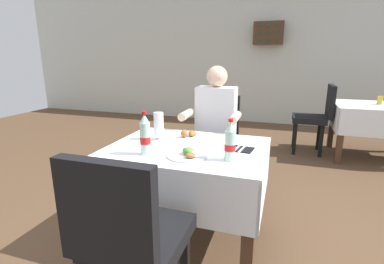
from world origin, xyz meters
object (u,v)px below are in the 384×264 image
Objects in this scene: main_dining_table at (188,170)px; cola_bottle_primary at (230,143)px; cola_bottle_secondary at (145,136)px; background_table_tumbler at (380,100)px; wall_bottle_rack at (269,33)px; beer_glass_left at (159,125)px; napkin_cutlery_set at (240,149)px; plate_far_diner at (191,136)px; chair_far_diner_seat at (214,139)px; chair_near_camera_side at (130,235)px; plate_near_camera at (188,154)px; background_dining_table at (372,118)px; seated_diner_far at (214,127)px; background_chair_left at (316,115)px.

cola_bottle_primary is at bearing -28.69° from main_dining_table.
cola_bottle_secondary is 3.40m from background_table_tumbler.
background_table_tumbler is 0.20× the size of wall_bottle_rack.
beer_glass_left is at bearing -97.10° from wall_bottle_rack.
cola_bottle_secondary is 0.64m from napkin_cutlery_set.
background_table_tumbler reaches higher than plate_far_diner.
chair_far_diner_seat is at bearing 69.93° from beer_glass_left.
wall_bottle_rack is (0.24, 4.92, 1.22)m from chair_near_camera_side.
plate_near_camera is (0.07, -0.19, 0.19)m from main_dining_table.
main_dining_table is at bearing 151.31° from cola_bottle_primary.
main_dining_table is 4.21× the size of plate_far_diner.
wall_bottle_rack reaches higher than cola_bottle_secondary.
napkin_cutlery_set is (0.62, -0.05, -0.10)m from beer_glass_left.
plate_near_camera is 3.21m from background_table_tumbler.
seated_diner_far is at bearing -134.58° from background_dining_table.
cola_bottle_primary is at bearing -88.80° from wall_bottle_rack.
wall_bottle_rack is (-1.58, 1.62, 0.99)m from background_table_tumbler.
chair_far_diner_seat is 0.19m from seated_diner_far.
background_table_tumbler is at bearing 53.49° from cola_bottle_secondary.
napkin_cutlery_set is 0.20× the size of background_chair_left.
seated_diner_far is 6.03× the size of beer_glass_left.
main_dining_table is at bearing 109.02° from plate_near_camera.
main_dining_table is at bearing -90.00° from chair_far_diner_seat.
seated_diner_far is 4.87× the size of plate_near_camera.
plate_far_diner is 0.46× the size of wall_bottle_rack.
cola_bottle_primary reaches higher than plate_near_camera.
cola_bottle_secondary is 0.50× the size of wall_bottle_rack.
chair_far_diner_seat is 1.73× the size of wall_bottle_rack.
main_dining_table is at bearing -78.37° from plate_far_diner.
napkin_cutlery_set is at bearing 7.48° from main_dining_table.
cola_bottle_primary is (0.59, -0.28, 0.00)m from beer_glass_left.
background_chair_left is at bearing -63.58° from wall_bottle_rack.
seated_diner_far is at bearing 88.03° from main_dining_table.
seated_diner_far is 11.45× the size of background_table_tumbler.
chair_far_diner_seat is at bearing -94.15° from wall_bottle_rack.
plate_near_camera is 4.43m from wall_bottle_rack.
napkin_cutlery_set reaches higher than background_dining_table.
beer_glass_left is 1.90× the size of background_table_tumbler.
background_dining_table is (2.00, 2.35, -0.29)m from beer_glass_left.
background_table_tumbler is (1.86, 2.28, 0.04)m from plate_far_diner.
chair_near_camera_side is at bearing -73.97° from beer_glass_left.
cola_bottle_secondary is 1.44× the size of napkin_cutlery_set.
cola_bottle_secondary is (-0.20, -0.24, 0.30)m from main_dining_table.
beer_glass_left is (-0.26, 0.91, 0.28)m from chair_near_camera_side.
main_dining_table is 1.94× the size of wall_bottle_rack.
background_dining_table is (1.74, 1.63, -0.00)m from chair_far_diner_seat.
background_table_tumbler is at bearing 60.90° from cola_bottle_primary.
seated_diner_far is (0.02, -0.11, 0.16)m from chair_far_diner_seat.
background_chair_left is (-0.68, 0.00, 0.00)m from background_dining_table.
cola_bottle_secondary reaches higher than main_dining_table.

